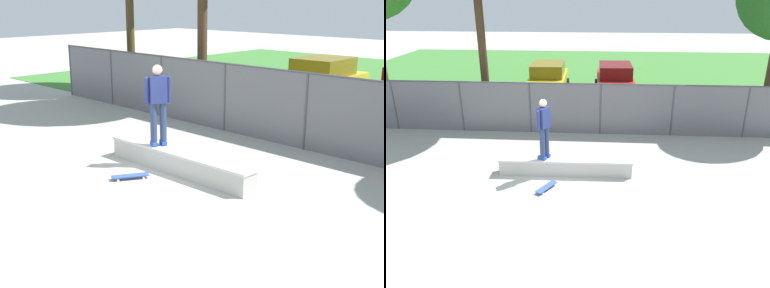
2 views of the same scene
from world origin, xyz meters
TOP-DOWN VIEW (x-y plane):
  - ground_plane at (0.00, 0.00)m, footprint 80.00×80.00m
  - grass_strip at (0.00, 15.02)m, footprint 30.72×20.00m
  - concrete_ledge at (0.36, 1.23)m, footprint 3.99×0.55m
  - skateboarder at (-0.25, 1.22)m, footprint 0.40×0.55m
  - skateboard at (-0.09, 0.24)m, footprint 0.57×0.80m
  - chainlink_fence at (0.00, 4.72)m, footprint 18.79×0.07m
  - car_yellow at (-1.43, 10.12)m, footprint 2.12×4.26m
  - car_red at (2.00, 10.09)m, footprint 2.12×4.26m

SIDE VIEW (x-z plane):
  - ground_plane at x=0.00m, z-range 0.00..0.00m
  - grass_strip at x=0.00m, z-range 0.00..0.02m
  - skateboard at x=-0.09m, z-range 0.03..0.12m
  - concrete_ledge at x=0.36m, z-range 0.00..0.50m
  - car_yellow at x=-1.43m, z-range 0.01..1.67m
  - car_red at x=2.00m, z-range 0.01..1.67m
  - chainlink_fence at x=0.00m, z-range 0.08..2.05m
  - skateboarder at x=-0.25m, z-range 0.60..2.42m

